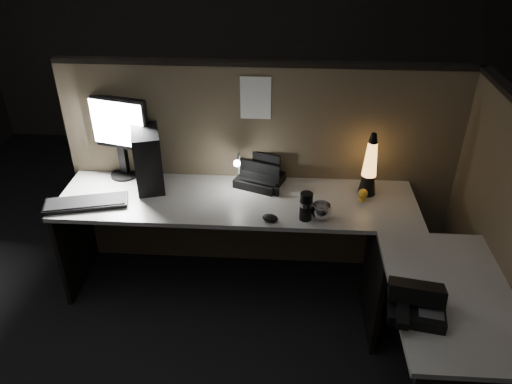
# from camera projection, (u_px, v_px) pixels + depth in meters

# --- Properties ---
(floor) EXTENTS (6.00, 6.00, 0.00)m
(floor) POSITION_uv_depth(u_px,v_px,m) (254.00, 352.00, 3.06)
(floor) COLOR black
(floor) RESTS_ON ground
(room_shell) EXTENTS (6.00, 6.00, 6.00)m
(room_shell) POSITION_uv_depth(u_px,v_px,m) (253.00, 103.00, 2.22)
(room_shell) COLOR silver
(room_shell) RESTS_ON ground
(partition_back) EXTENTS (2.66, 0.06, 1.50)m
(partition_back) POSITION_uv_depth(u_px,v_px,m) (263.00, 172.00, 3.47)
(partition_back) COLOR brown
(partition_back) RESTS_ON ground
(partition_right) EXTENTS (0.06, 1.66, 1.50)m
(partition_right) POSITION_uv_depth(u_px,v_px,m) (501.00, 254.00, 2.69)
(partition_right) COLOR brown
(partition_right) RESTS_ON ground
(desk) EXTENTS (2.60, 1.60, 0.73)m
(desk) POSITION_uv_depth(u_px,v_px,m) (286.00, 253.00, 2.97)
(desk) COLOR #B3AFA9
(desk) RESTS_ON ground
(pc_tower) EXTENTS (0.27, 0.41, 0.40)m
(pc_tower) POSITION_uv_depth(u_px,v_px,m) (148.00, 157.00, 3.27)
(pc_tower) COLOR black
(pc_tower) RESTS_ON desk
(monitor) EXTENTS (0.44, 0.19, 0.57)m
(monitor) POSITION_uv_depth(u_px,v_px,m) (119.00, 129.00, 3.30)
(monitor) COLOR black
(monitor) RESTS_ON desk
(keyboard) EXTENTS (0.54, 0.29, 0.02)m
(keyboard) POSITION_uv_depth(u_px,v_px,m) (86.00, 203.00, 3.14)
(keyboard) COLOR black
(keyboard) RESTS_ON desk
(mouse) EXTENTS (0.12, 0.10, 0.04)m
(mouse) POSITION_uv_depth(u_px,v_px,m) (270.00, 218.00, 2.98)
(mouse) COLOR black
(mouse) RESTS_ON desk
(clip_lamp) EXTENTS (0.04, 0.18, 0.23)m
(clip_lamp) POSITION_uv_depth(u_px,v_px,m) (238.00, 168.00, 3.28)
(clip_lamp) COLOR silver
(clip_lamp) RESTS_ON desk
(organizer) EXTENTS (0.35, 0.33, 0.22)m
(organizer) POSITION_uv_depth(u_px,v_px,m) (260.00, 176.00, 3.35)
(organizer) COLOR black
(organizer) RESTS_ON desk
(lava_lamp) EXTENTS (0.11, 0.11, 0.43)m
(lava_lamp) POSITION_uv_depth(u_px,v_px,m) (369.00, 169.00, 3.17)
(lava_lamp) COLOR black
(lava_lamp) RESTS_ON desk
(travel_mug) EXTENTS (0.08, 0.08, 0.18)m
(travel_mug) POSITION_uv_depth(u_px,v_px,m) (306.00, 206.00, 2.96)
(travel_mug) COLOR black
(travel_mug) RESTS_ON desk
(steel_mug) EXTENTS (0.13, 0.13, 0.10)m
(steel_mug) POSITION_uv_depth(u_px,v_px,m) (321.00, 212.00, 2.99)
(steel_mug) COLOR silver
(steel_mug) RESTS_ON desk
(figurine) EXTENTS (0.06, 0.06, 0.06)m
(figurine) POSITION_uv_depth(u_px,v_px,m) (363.00, 194.00, 3.16)
(figurine) COLOR yellow
(figurine) RESTS_ON desk
(pinned_paper) EXTENTS (0.20, 0.00, 0.28)m
(pinned_paper) POSITION_uv_depth(u_px,v_px,m) (256.00, 98.00, 3.15)
(pinned_paper) COLOR white
(pinned_paper) RESTS_ON partition_back
(desk_phone) EXTENTS (0.29, 0.29, 0.15)m
(desk_phone) POSITION_uv_depth(u_px,v_px,m) (415.00, 302.00, 2.32)
(desk_phone) COLOR black
(desk_phone) RESTS_ON desk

